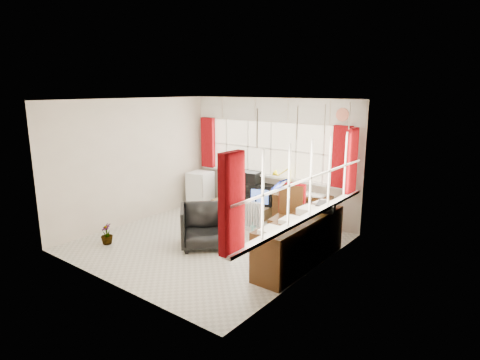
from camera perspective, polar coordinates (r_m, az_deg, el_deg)
The scene contains 20 objects.
ground at distance 7.27m, azimuth -4.45°, elevation -8.81°, with size 4.00×4.00×0.00m, color beige.
room_walls at distance 6.86m, azimuth -4.66°, elevation 2.91°, with size 4.00×4.00×4.00m.
window_back at distance 8.48m, azimuth 4.27°, elevation 1.03°, with size 3.70×0.12×3.60m.
window_right at distance 5.90m, azimuth 9.62°, elevation -4.46°, with size 0.12×3.70×3.60m.
curtains at distance 7.05m, azimuth 6.04°, elevation 2.78°, with size 3.83×3.83×1.15m.
overhead_cabinets at distance 6.97m, azimuth 6.82°, elevation 9.24°, with size 3.98×3.98×0.48m.
desk at distance 8.05m, azimuth 9.03°, elevation -3.99°, with size 1.26×0.88×0.70m.
desk_lamp at distance 8.11m, azimuth 7.16°, elevation 0.74°, with size 0.17×0.14×0.47m.
task_chair at distance 6.81m, azimuth 6.98°, elevation -4.99°, with size 0.53×0.55×1.14m.
office_chair at distance 6.97m, azimuth -5.11°, elevation -6.57°, with size 0.79×0.81×0.74m, color black.
radiator at distance 7.76m, azimuth 1.80°, elevation -5.55°, with size 0.39×0.20×0.57m.
credenza at distance 6.34m, azimuth 8.56°, elevation -8.46°, with size 0.50×2.00×0.85m.
file_tray at distance 6.66m, azimuth 12.13°, elevation -3.75°, with size 0.28×0.37×0.12m, color black.
tv_bench at distance 8.81m, azimuth 0.38°, elevation -3.98°, with size 1.40×0.50×0.25m, color tan.
crt_tv at distance 8.61m, azimuth 3.23°, elevation -2.01°, with size 0.61×0.58×0.44m.
hifi_stack at distance 8.70m, azimuth 1.10°, elevation -1.13°, with size 0.71×0.50×0.69m.
mini_fridge at distance 9.26m, azimuth -5.66°, elevation -1.38°, with size 0.55×0.55×0.82m.
spray_bottle_a at distance 8.02m, azimuth 2.56°, elevation -5.62°, with size 0.11×0.11×0.27m, color silver.
spray_bottle_b at distance 7.75m, azimuth 1.87°, elevation -6.66°, with size 0.08×0.08×0.18m, color #97E1DA.
flower_vase at distance 7.49m, azimuth -18.43°, elevation -7.29°, with size 0.21×0.21×0.37m, color black.
Camera 1 is at (4.55, -4.99, 2.69)m, focal length 30.00 mm.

